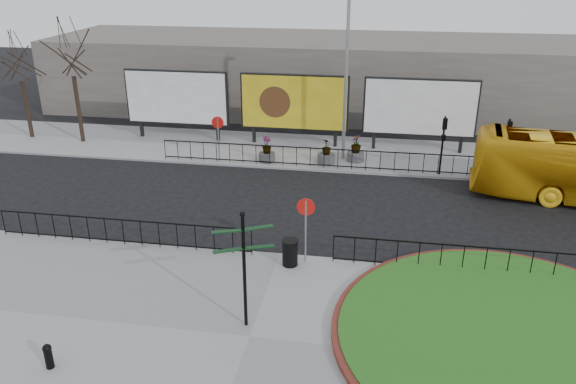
% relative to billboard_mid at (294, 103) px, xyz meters
% --- Properties ---
extents(ground, '(90.00, 90.00, 0.00)m').
position_rel_billboard_mid_xyz_m(ground, '(1.50, -12.97, -2.60)').
color(ground, black).
rests_on(ground, ground).
extents(pavement_near, '(30.00, 10.00, 0.12)m').
position_rel_billboard_mid_xyz_m(pavement_near, '(1.50, -17.97, -2.54)').
color(pavement_near, gray).
rests_on(pavement_near, ground).
extents(pavement_far, '(44.00, 6.00, 0.12)m').
position_rel_billboard_mid_xyz_m(pavement_far, '(1.50, -0.97, -2.54)').
color(pavement_far, gray).
rests_on(pavement_far, ground).
extents(brick_edge, '(10.40, 10.40, 0.18)m').
position_rel_billboard_mid_xyz_m(brick_edge, '(9.00, -16.97, -2.39)').
color(brick_edge, brown).
rests_on(brick_edge, pavement_near).
extents(grass_lawn, '(10.00, 10.00, 0.22)m').
position_rel_billboard_mid_xyz_m(grass_lawn, '(9.00, -16.97, -2.37)').
color(grass_lawn, '#255316').
rests_on(grass_lawn, pavement_near).
extents(railing_near_left, '(10.00, 0.10, 1.10)m').
position_rel_billboard_mid_xyz_m(railing_near_left, '(-4.50, -13.27, -1.93)').
color(railing_near_left, black).
rests_on(railing_near_left, pavement_near).
extents(railing_near_right, '(9.00, 0.10, 1.10)m').
position_rel_billboard_mid_xyz_m(railing_near_right, '(8.00, -13.27, -1.93)').
color(railing_near_right, black).
rests_on(railing_near_right, pavement_near).
extents(railing_far, '(18.00, 0.10, 1.10)m').
position_rel_billboard_mid_xyz_m(railing_far, '(2.50, -3.67, -1.93)').
color(railing_far, black).
rests_on(railing_far, pavement_far).
extents(speed_sign_far, '(0.64, 0.07, 2.47)m').
position_rel_billboard_mid_xyz_m(speed_sign_far, '(-3.50, -3.57, -0.68)').
color(speed_sign_far, gray).
rests_on(speed_sign_far, pavement_far).
extents(speed_sign_near, '(0.64, 0.07, 2.47)m').
position_rel_billboard_mid_xyz_m(speed_sign_near, '(2.50, -13.37, -0.68)').
color(speed_sign_near, gray).
rests_on(speed_sign_near, pavement_near).
extents(billboard_left, '(6.20, 0.31, 4.10)m').
position_rel_billboard_mid_xyz_m(billboard_left, '(-7.00, 0.00, 0.00)').
color(billboard_left, black).
rests_on(billboard_left, pavement_far).
extents(billboard_mid, '(6.20, 0.31, 4.10)m').
position_rel_billboard_mid_xyz_m(billboard_mid, '(0.00, 0.00, 0.00)').
color(billboard_mid, black).
rests_on(billboard_mid, pavement_far).
extents(billboard_right, '(6.20, 0.31, 4.10)m').
position_rel_billboard_mid_xyz_m(billboard_right, '(7.00, 0.00, 0.00)').
color(billboard_right, black).
rests_on(billboard_right, pavement_far).
extents(lamp_post, '(0.74, 0.18, 9.23)m').
position_rel_billboard_mid_xyz_m(lamp_post, '(3.01, -1.97, 2.23)').
color(lamp_post, gray).
rests_on(lamp_post, pavement_far).
extents(signal_pole_a, '(0.22, 0.26, 3.00)m').
position_rel_billboard_mid_xyz_m(signal_pole_a, '(8.00, -3.63, -0.50)').
color(signal_pole_a, black).
rests_on(signal_pole_a, pavement_far).
extents(signal_pole_b, '(0.22, 0.26, 3.00)m').
position_rel_billboard_mid_xyz_m(signal_pole_b, '(11.00, -3.63, -0.50)').
color(signal_pole_b, black).
rests_on(signal_pole_b, pavement_far).
extents(tree_left, '(2.00, 2.00, 7.00)m').
position_rel_billboard_mid_xyz_m(tree_left, '(-12.50, -1.47, 1.02)').
color(tree_left, '#2D2119').
rests_on(tree_left, pavement_far).
extents(tree_mid, '(2.00, 2.00, 6.20)m').
position_rel_billboard_mid_xyz_m(tree_mid, '(-16.00, -1.17, 0.62)').
color(tree_mid, '#2D2119').
rests_on(tree_mid, pavement_far).
extents(building_backdrop, '(40.00, 10.00, 5.00)m').
position_rel_billboard_mid_xyz_m(building_backdrop, '(1.50, 9.03, -0.10)').
color(building_backdrop, slate).
rests_on(building_backdrop, ground).
extents(fingerpost_sign, '(1.70, 0.93, 3.75)m').
position_rel_billboard_mid_xyz_m(fingerpost_sign, '(1.27, -17.42, -0.22)').
color(fingerpost_sign, black).
rests_on(fingerpost_sign, pavement_near).
extents(bollard, '(0.24, 0.24, 0.74)m').
position_rel_billboard_mid_xyz_m(bollard, '(-3.49, -20.14, -2.07)').
color(bollard, black).
rests_on(bollard, pavement_near).
extents(litter_bin, '(0.59, 0.59, 0.98)m').
position_rel_billboard_mid_xyz_m(litter_bin, '(2.00, -13.72, -1.98)').
color(litter_bin, black).
rests_on(litter_bin, pavement_near).
extents(planter_a, '(0.88, 0.88, 1.35)m').
position_rel_billboard_mid_xyz_m(planter_a, '(-0.99, -3.13, -1.99)').
color(planter_a, '#4C4C4F').
rests_on(planter_a, pavement_far).
extents(planter_b, '(0.92, 0.92, 1.34)m').
position_rel_billboard_mid_xyz_m(planter_b, '(2.17, -2.87, -2.02)').
color(planter_b, '#4C4C4F').
rests_on(planter_b, pavement_far).
extents(planter_c, '(0.92, 0.92, 1.44)m').
position_rel_billboard_mid_xyz_m(planter_c, '(3.70, -2.30, -1.95)').
color(planter_c, '#4C4C4F').
rests_on(planter_c, pavement_far).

